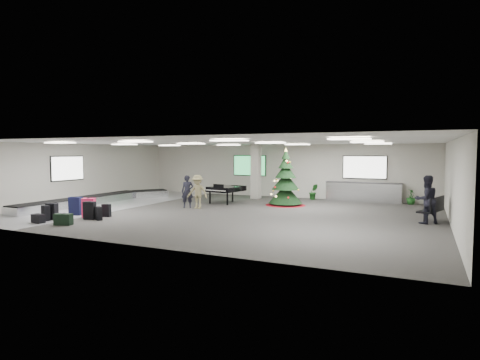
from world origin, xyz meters
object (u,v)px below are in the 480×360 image
at_px(traveler_b, 198,192).
at_px(traveler_a, 187,192).
at_px(service_counter, 363,192).
at_px(traveler_bench, 426,200).
at_px(pink_suitcase, 89,208).
at_px(potted_plant_right, 411,197).
at_px(baggage_carousel, 97,199).
at_px(grand_piano, 225,189).
at_px(potted_plant_left, 313,192).
at_px(bench, 433,208).
at_px(christmas_tree, 286,186).

bearing_deg(traveler_b, traveler_a, 175.93).
distance_m(service_counter, traveler_bench, 6.85).
distance_m(pink_suitcase, potted_plant_right, 15.91).
height_order(baggage_carousel, grand_piano, grand_piano).
xyz_separation_m(grand_piano, traveler_b, (-0.30, -2.38, 0.06)).
relative_size(grand_piano, potted_plant_left, 2.23).
xyz_separation_m(bench, traveler_bench, (-0.26, -0.51, 0.36)).
xyz_separation_m(service_counter, grand_piano, (-6.66, -3.78, 0.21)).
bearing_deg(pink_suitcase, traveler_b, 34.63).
relative_size(traveler_a, potted_plant_left, 1.75).
xyz_separation_m(service_counter, potted_plant_left, (-2.74, -0.22, -0.09)).
distance_m(baggage_carousel, traveler_bench, 16.02).
distance_m(baggage_carousel, traveler_b, 5.95).
height_order(bench, potted_plant_right, bench).
relative_size(traveler_b, potted_plant_left, 1.78).
distance_m(baggage_carousel, potted_plant_left, 12.02).
xyz_separation_m(baggage_carousel, traveler_b, (5.89, 0.58, 0.61)).
distance_m(grand_piano, traveler_a, 2.52).
bearing_deg(traveler_bench, christmas_tree, -54.52).
relative_size(bench, potted_plant_right, 2.07).
bearing_deg(christmas_tree, grand_piano, -170.12).
bearing_deg(traveler_a, service_counter, 8.99).
height_order(grand_piano, potted_plant_left, grand_piano).
xyz_separation_m(pink_suitcase, potted_plant_right, (12.19, 10.23, 0.00)).
height_order(baggage_carousel, pink_suitcase, pink_suitcase).
bearing_deg(traveler_b, service_counter, 39.18).
relative_size(grand_piano, potted_plant_right, 2.52).
xyz_separation_m(service_counter, bench, (3.41, -5.56, 0.02)).
height_order(baggage_carousel, traveler_b, traveler_b).
relative_size(pink_suitcase, traveler_b, 0.51).
bearing_deg(potted_plant_left, christmas_tree, -103.08).
distance_m(bench, traveler_a, 10.97).
distance_m(traveler_a, potted_plant_right, 11.65).
height_order(baggage_carousel, bench, bench).
xyz_separation_m(christmas_tree, traveler_a, (-4.10, -2.92, -0.21)).
height_order(traveler_b, potted_plant_right, traveler_b).
height_order(baggage_carousel, traveler_a, traveler_a).
bearing_deg(traveler_a, baggage_carousel, 156.23).
height_order(service_counter, christmas_tree, christmas_tree).
bearing_deg(traveler_bench, traveler_a, -30.74).
xyz_separation_m(pink_suitcase, traveler_b, (2.79, 4.22, 0.42)).
xyz_separation_m(bench, traveler_b, (-10.37, -0.59, 0.25)).
bearing_deg(traveler_b, potted_plant_left, 52.33).
bearing_deg(potted_plant_right, grand_piano, -158.27).
height_order(traveler_a, traveler_bench, traveler_bench).
bearing_deg(service_counter, traveler_a, -140.85).
bearing_deg(baggage_carousel, traveler_b, 5.58).
xyz_separation_m(pink_suitcase, potted_plant_left, (7.00, 10.17, 0.05)).
xyz_separation_m(pink_suitcase, grand_piano, (3.08, 6.60, 0.36)).
bearing_deg(traveler_b, pink_suitcase, -125.75).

